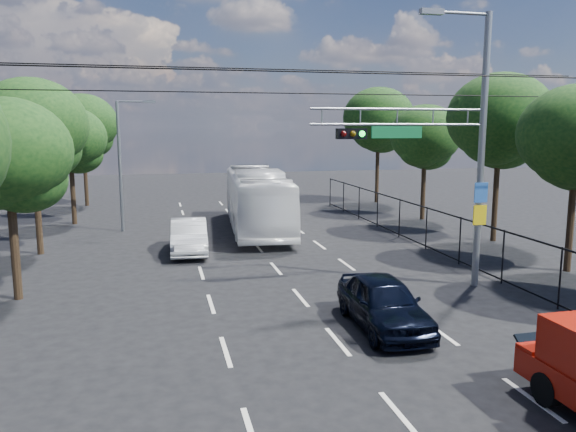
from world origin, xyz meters
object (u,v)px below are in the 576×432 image
object	(u,v)px
white_bus	(257,199)
white_van	(189,236)
signal_mast	(451,140)
navy_hatchback	(384,303)

from	to	relation	value
white_bus	white_van	distance (m)	6.48
signal_mast	white_bus	bearing A→B (deg)	109.40
signal_mast	navy_hatchback	distance (m)	6.69
navy_hatchback	white_bus	xyz separation A→B (m)	(-0.81, 16.09, 0.94)
navy_hatchback	white_bus	bearing A→B (deg)	94.66
white_van	white_bus	bearing A→B (deg)	53.67
white_bus	white_van	world-z (taller)	white_bus
white_bus	white_van	xyz separation A→B (m)	(-4.02, -4.99, -0.94)
white_bus	white_van	size ratio (longest dim) A/B	2.66
signal_mast	white_bus	size ratio (longest dim) A/B	0.78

